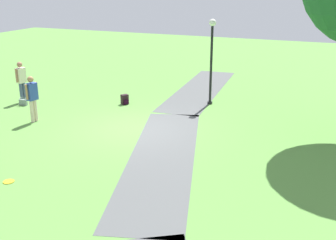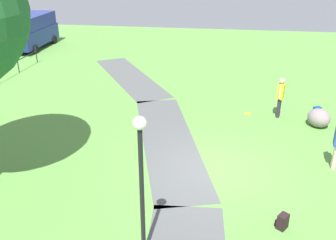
{
  "view_description": "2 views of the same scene",
  "coord_description": "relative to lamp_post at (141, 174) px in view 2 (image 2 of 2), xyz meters",
  "views": [
    {
      "loc": [
        11.92,
        6.19,
        4.86
      ],
      "look_at": [
        0.9,
        1.61,
        0.82
      ],
      "focal_mm": 44.59,
      "sensor_mm": 36.0,
      "label": 1
    },
    {
      "loc": [
        -10.25,
        -0.06,
        6.25
      ],
      "look_at": [
        1.74,
        1.8,
        0.82
      ],
      "focal_mm": 39.99,
      "sensor_mm": 36.0,
      "label": 2
    }
  ],
  "objects": [
    {
      "name": "lawn_boulder",
      "position": [
        7.76,
        -5.33,
        -1.76
      ],
      "size": [
        1.17,
        1.09,
        0.71
      ],
      "color": "gray",
      "rests_on": "ground"
    },
    {
      "name": "backpack_by_boulder",
      "position": [
        8.81,
        -5.49,
        -1.92
      ],
      "size": [
        0.34,
        0.34,
        0.4
      ],
      "color": "navy",
      "rests_on": "ground"
    },
    {
      "name": "delivery_van",
      "position": [
        18.52,
        12.3,
        -0.85
      ],
      "size": [
        5.09,
        2.45,
        2.3
      ],
      "color": "navy",
      "rests_on": "ground"
    },
    {
      "name": "footpath_segment_far",
      "position": [
        12.92,
        3.6,
        -2.11
      ],
      "size": [
        7.75,
        5.83,
        0.01
      ],
      "color": "#505353",
      "rests_on": "ground"
    },
    {
      "name": "spare_backpack_on_lawn",
      "position": [
        1.38,
        -3.2,
        -1.92
      ],
      "size": [
        0.34,
        0.35,
        0.4
      ],
      "color": "black",
      "rests_on": "ground"
    },
    {
      "name": "man_near_boulder",
      "position": [
        8.47,
        -3.88,
        -1.14
      ],
      "size": [
        0.5,
        0.34,
        1.68
      ],
      "color": "#2D2435",
      "rests_on": "ground"
    },
    {
      "name": "frisbee_on_grass",
      "position": [
        8.62,
        -2.64,
        -2.1
      ],
      "size": [
        0.28,
        0.28,
        0.02
      ],
      "color": "gold",
      "rests_on": "ground"
    },
    {
      "name": "footpath_segment_mid",
      "position": [
        5.7,
        0.33,
        -2.11
      ],
      "size": [
        8.19,
        4.04,
        0.01
      ],
      "color": "#505353",
      "rests_on": "ground"
    },
    {
      "name": "ground_plane",
      "position": [
        3.89,
        -1.48,
        -2.11
      ],
      "size": [
        48.0,
        48.0,
        0.0
      ],
      "primitive_type": "plane",
      "color": "#59913F"
    },
    {
      "name": "lamp_post",
      "position": [
        0.0,
        0.0,
        0.0
      ],
      "size": [
        0.28,
        0.28,
        3.41
      ],
      "color": "black",
      "rests_on": "ground"
    }
  ]
}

